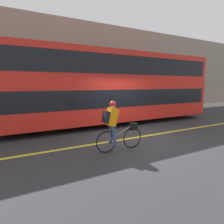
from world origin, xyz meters
TOP-DOWN VIEW (x-y plane):
  - ground_plane at (0.00, 0.00)m, footprint 80.00×80.00m
  - road_center_line at (0.00, -0.03)m, footprint 50.00×0.14m
  - sidewalk_curb at (0.00, 5.70)m, footprint 60.00×1.99m
  - building_facade at (0.00, 6.85)m, footprint 60.00×0.30m
  - bus at (0.35, 2.83)m, footprint 11.88×2.52m
  - cyclist_on_bike at (-1.41, -0.95)m, footprint 1.68×0.32m

SIDE VIEW (x-z plane):
  - ground_plane at x=0.00m, z-range 0.00..0.00m
  - road_center_line at x=0.00m, z-range 0.00..0.01m
  - sidewalk_curb at x=0.00m, z-range 0.00..0.10m
  - cyclist_on_bike at x=-1.41m, z-range 0.06..1.71m
  - bus at x=0.35m, z-range 0.20..4.01m
  - building_facade at x=0.00m, z-range 0.00..6.58m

